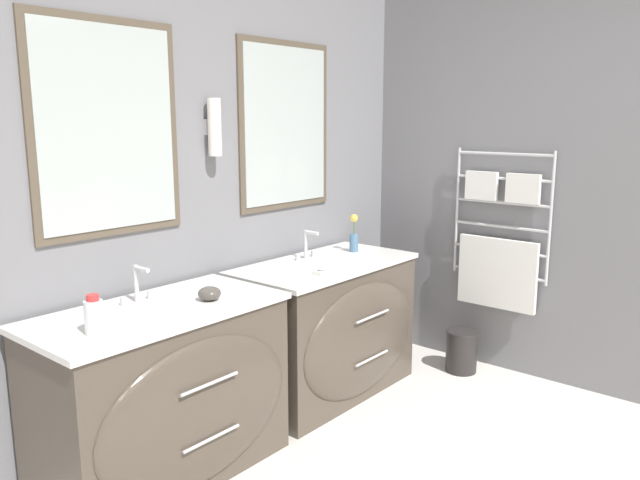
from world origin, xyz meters
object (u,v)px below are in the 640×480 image
(vanity_right, at_px, (330,327))
(amenity_bowl, at_px, (209,293))
(flower_vase, at_px, (354,236))
(waste_bin, at_px, (461,350))
(vanity_left, at_px, (167,393))
(toiletry_bottle, at_px, (94,316))

(vanity_right, height_order, amenity_bowl, amenity_bowl)
(flower_vase, relative_size, waste_bin, 0.87)
(waste_bin, bearing_deg, vanity_right, 150.30)
(vanity_right, relative_size, flower_vase, 4.75)
(vanity_left, bearing_deg, vanity_right, 0.00)
(vanity_left, xyz_separation_m, vanity_right, (1.16, 0.00, 0.00))
(amenity_bowl, height_order, waste_bin, amenity_bowl)
(vanity_left, bearing_deg, amenity_bowl, -10.95)
(amenity_bowl, bearing_deg, toiletry_bottle, -178.73)
(amenity_bowl, xyz_separation_m, flower_vase, (1.28, 0.13, 0.07))
(vanity_right, height_order, waste_bin, vanity_right)
(vanity_left, xyz_separation_m, waste_bin, (1.96, -0.45, -0.26))
(toiletry_bottle, distance_m, waste_bin, 2.46)
(vanity_left, height_order, amenity_bowl, amenity_bowl)
(toiletry_bottle, xyz_separation_m, flower_vase, (1.86, 0.14, 0.02))
(vanity_right, relative_size, amenity_bowl, 10.58)
(flower_vase, height_order, waste_bin, flower_vase)
(vanity_right, bearing_deg, flower_vase, 14.20)
(amenity_bowl, bearing_deg, vanity_left, 169.05)
(toiletry_bottle, bearing_deg, vanity_left, 9.16)
(waste_bin, bearing_deg, toiletry_bottle, 170.29)
(vanity_right, bearing_deg, amenity_bowl, -177.28)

